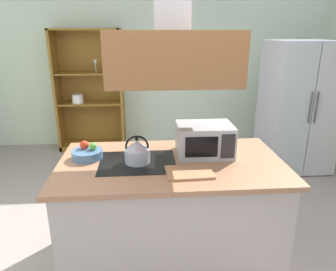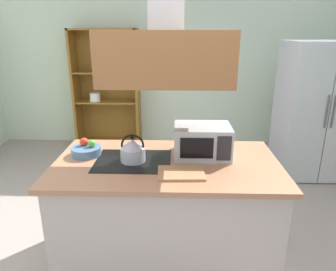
% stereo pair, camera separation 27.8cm
% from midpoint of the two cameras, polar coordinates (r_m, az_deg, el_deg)
% --- Properties ---
extents(ground_plane, '(7.80, 7.80, 0.00)m').
position_cam_midpoint_polar(ground_plane, '(2.98, -3.24, -20.79)').
color(ground_plane, gray).
extents(wall_back, '(6.00, 0.12, 2.70)m').
position_cam_midpoint_polar(wall_back, '(5.32, -4.24, 12.91)').
color(wall_back, silver).
rests_on(wall_back, ground).
extents(kitchen_island, '(1.80, 1.00, 0.90)m').
position_cam_midpoint_polar(kitchen_island, '(2.70, -2.46, -13.57)').
color(kitchen_island, '#C0B2A7').
rests_on(kitchen_island, ground).
extents(range_hood, '(0.90, 0.70, 1.16)m').
position_cam_midpoint_polar(range_hood, '(2.28, -2.95, 16.78)').
color(range_hood, '#9B5F34').
extents(refrigerator, '(0.90, 0.77, 1.77)m').
position_cam_midpoint_polar(refrigerator, '(4.59, 21.21, 4.86)').
color(refrigerator, '#B6B3C4').
rests_on(refrigerator, ground).
extents(dish_cabinet, '(1.06, 0.40, 1.92)m').
position_cam_midpoint_polar(dish_cabinet, '(5.29, -15.54, 6.77)').
color(dish_cabinet, olive).
rests_on(dish_cabinet, ground).
extents(kettle, '(0.20, 0.20, 0.22)m').
position_cam_midpoint_polar(kettle, '(2.46, -8.93, -2.97)').
color(kettle, '#B3B8C4').
rests_on(kettle, kitchen_island).
extents(cutting_board, '(0.35, 0.26, 0.02)m').
position_cam_midpoint_polar(cutting_board, '(2.28, 0.45, -6.85)').
color(cutting_board, '#B47E51').
rests_on(cutting_board, kitchen_island).
extents(microwave, '(0.46, 0.35, 0.26)m').
position_cam_midpoint_polar(microwave, '(2.59, 3.70, -0.80)').
color(microwave, '#B7BABF').
rests_on(microwave, kitchen_island).
extents(fruit_bowl, '(0.25, 0.25, 0.14)m').
position_cam_midpoint_polar(fruit_bowl, '(2.66, -17.56, -3.16)').
color(fruit_bowl, '#4C7299').
rests_on(fruit_bowl, kitchen_island).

